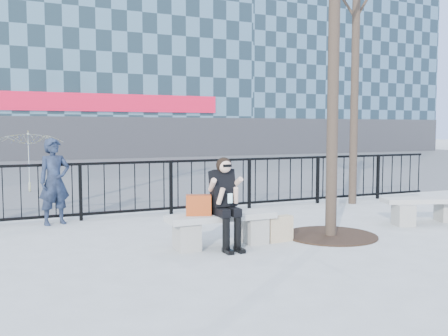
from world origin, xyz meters
name	(u,v)px	position (x,y,z in m)	size (l,w,h in m)	color
ground	(222,246)	(0.00, 0.00, 0.00)	(120.00, 120.00, 0.00)	gray
street_surface	(78,170)	(0.00, 15.00, 0.00)	(60.00, 23.00, 0.01)	#474747
railing	(162,188)	(0.00, 3.00, 0.55)	(14.00, 0.06, 1.10)	black
building_right	(314,20)	(20.00, 27.00, 10.30)	(16.20, 10.20, 20.60)	slate
tree_grate	(331,235)	(1.90, -0.10, 0.01)	(1.50, 1.50, 0.02)	black
bench_main	(222,226)	(0.00, 0.00, 0.30)	(1.65, 0.46, 0.49)	gray
bench_second	(425,208)	(4.18, 0.11, 0.29)	(1.59, 0.44, 0.47)	gray
seated_woman	(226,203)	(0.00, -0.16, 0.67)	(0.50, 0.64, 1.34)	black
handbag	(199,205)	(-0.36, 0.02, 0.64)	(0.36, 0.17, 0.30)	#A23913
shopping_bag	(279,229)	(0.95, -0.08, 0.20)	(0.42, 0.16, 0.40)	beige
standing_man	(54,182)	(-2.08, 2.80, 0.79)	(0.58, 0.38, 1.58)	black
vendor_umbrella	(28,161)	(-2.27, 7.92, 0.85)	(1.85, 1.89, 1.70)	yellow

